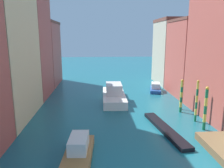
# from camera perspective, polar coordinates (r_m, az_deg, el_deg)

# --- Properties ---
(ground_plane) EXTENTS (154.00, 154.00, 0.00)m
(ground_plane) POSITION_cam_1_polar(r_m,az_deg,el_deg) (37.99, -0.08, -3.43)
(ground_plane) COLOR #196070
(building_left_2) EXTENTS (7.69, 9.18, 17.86)m
(building_left_2) POSITION_cam_1_polar(r_m,az_deg,el_deg) (40.24, -21.76, 9.51)
(building_left_2) COLOR #B25147
(building_left_2) RESTS_ON ground
(building_left_3) EXTENTS (7.69, 10.40, 13.30)m
(building_left_3) POSITION_cam_1_polar(r_m,az_deg,el_deg) (49.88, -18.13, 7.48)
(building_left_3) COLOR #B25147
(building_left_3) RESTS_ON ground
(building_right_2) EXTENTS (7.69, 9.81, 13.10)m
(building_right_2) POSITION_cam_1_polar(r_m,az_deg,el_deg) (41.32, 20.55, 6.33)
(building_right_2) COLOR #B25147
(building_right_2) RESTS_ON ground
(building_right_3) EXTENTS (7.69, 10.17, 13.88)m
(building_right_3) POSITION_cam_1_polar(r_m,az_deg,el_deg) (50.64, 15.89, 8.01)
(building_right_3) COLOR #BCB299
(building_right_3) RESTS_ON ground
(mooring_pole_0) EXTENTS (0.36, 0.36, 4.94)m
(mooring_pole_0) POSITION_cam_1_polar(r_m,az_deg,el_deg) (26.41, 22.89, -5.72)
(mooring_pole_0) COLOR #197247
(mooring_pole_0) RESTS_ON ground
(mooring_pole_1) EXTENTS (0.30, 0.30, 5.15)m
(mooring_pole_1) POSITION_cam_1_polar(r_m,az_deg,el_deg) (28.59, 20.92, -4.04)
(mooring_pole_1) COLOR #197247
(mooring_pole_1) RESTS_ON ground
(mooring_pole_2) EXTENTS (0.36, 0.36, 4.58)m
(mooring_pole_2) POSITION_cam_1_polar(r_m,az_deg,el_deg) (31.50, 17.39, -2.86)
(mooring_pole_2) COLOR #197247
(mooring_pole_2) RESTS_ON ground
(mooring_pole_3) EXTENTS (0.32, 0.32, 4.30)m
(mooring_pole_3) POSITION_cam_1_polar(r_m,az_deg,el_deg) (32.81, 17.30, -2.53)
(mooring_pole_3) COLOR #197247
(mooring_pole_3) RESTS_ON ground
(vaporetto_white) EXTENTS (3.69, 9.89, 2.86)m
(vaporetto_white) POSITION_cam_1_polar(r_m,az_deg,el_deg) (35.56, 0.48, -2.85)
(vaporetto_white) COLOR white
(vaporetto_white) RESTS_ON ground
(gondola_black) EXTENTS (2.60, 9.72, 0.41)m
(gondola_black) POSITION_cam_1_polar(r_m,az_deg,el_deg) (25.60, 13.47, -11.18)
(gondola_black) COLOR black
(gondola_black) RESTS_ON ground
(motorboat_0) EXTENTS (2.57, 5.73, 1.87)m
(motorboat_0) POSITION_cam_1_polar(r_m,az_deg,el_deg) (20.05, -8.51, -16.27)
(motorboat_0) COLOR olive
(motorboat_0) RESTS_ON ground
(motorboat_1) EXTENTS (3.06, 5.37, 1.60)m
(motorboat_1) POSITION_cam_1_polar(r_m,az_deg,el_deg) (42.87, 11.11, -1.00)
(motorboat_1) COLOR #234C93
(motorboat_1) RESTS_ON ground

